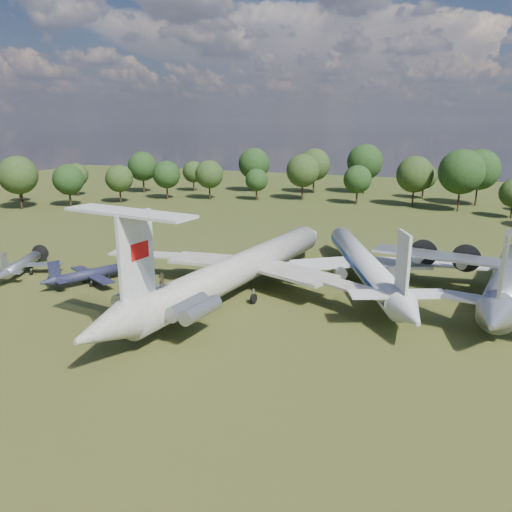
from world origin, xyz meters
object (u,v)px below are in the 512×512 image
at_px(il62_airliner, 240,274).
at_px(tu104_jet, 364,269).
at_px(an12_transport, 508,285).
at_px(small_prop_west, 89,277).
at_px(person_on_il62, 162,280).
at_px(small_prop_northwest, 22,267).

distance_m(il62_airliner, tu104_jet, 17.31).
relative_size(il62_airliner, an12_transport, 1.47).
xyz_separation_m(small_prop_west, person_on_il62, (19.25, -10.94, 5.20)).
height_order(tu104_jet, an12_transport, an12_transport).
distance_m(tu104_jet, person_on_il62, 30.16).
distance_m(an12_transport, small_prop_west, 54.41).
xyz_separation_m(il62_airliner, tu104_jet, (13.93, 10.27, -0.43)).
bearing_deg(il62_airliner, tu104_jet, 43.29).
bearing_deg(small_prop_west, person_on_il62, -4.68).
bearing_deg(small_prop_west, small_prop_northwest, -154.17).
relative_size(an12_transport, small_prop_west, 2.65).
height_order(small_prop_west, small_prop_northwest, small_prop_northwest).
bearing_deg(il62_airliner, person_on_il62, -90.00).
distance_m(small_prop_west, small_prop_northwest, 12.22).
distance_m(tu104_jet, an12_transport, 17.73).
distance_m(small_prop_west, person_on_il62, 22.74).
relative_size(small_prop_west, person_on_il62, 8.85).
bearing_deg(person_on_il62, il62_airliner, -113.23).
relative_size(tu104_jet, person_on_il62, 28.52).
height_order(il62_airliner, small_prop_northwest, il62_airliner).
height_order(tu104_jet, small_prop_west, tu104_jet).
bearing_deg(person_on_il62, an12_transport, -160.27).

